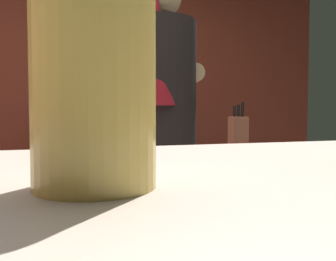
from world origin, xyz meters
TOP-DOWN VIEW (x-y plane):
  - wall_back at (0.00, 2.20)m, footprint 5.20×0.10m
  - prep_counter at (0.35, 0.63)m, footprint 2.10×0.60m
  - back_shelf at (0.21, 1.92)m, footprint 0.81×0.36m
  - bartender at (0.23, 0.18)m, footprint 0.49×0.55m
  - knife_block at (0.89, 0.68)m, footprint 0.10×0.08m
  - mixing_bowl at (0.01, 0.62)m, footprint 0.16×0.16m
  - chefs_knife at (0.51, 0.58)m, footprint 0.24×0.09m
  - pint_glass_near at (-0.16, -1.04)m, footprint 0.08×0.08m
  - bottle_hot_sauce at (-0.12, 1.90)m, footprint 0.07×0.07m
  - bottle_olive_oil at (0.09, 1.91)m, footprint 0.07×0.07m
  - bottle_vinegar at (0.42, 1.96)m, footprint 0.06×0.06m

SIDE VIEW (x-z plane):
  - prep_counter at x=0.35m, z-range 0.00..0.91m
  - back_shelf at x=0.21m, z-range 0.00..1.11m
  - chefs_knife at x=0.51m, z-range 0.91..0.92m
  - mixing_bowl at x=0.01m, z-range 0.91..0.96m
  - bartender at x=0.23m, z-range 0.14..1.87m
  - knife_block at x=0.89m, z-range 0.87..1.16m
  - pint_glass_near at x=-0.16m, z-range 1.09..1.24m
  - bottle_olive_oil at x=0.09m, z-range 1.09..1.29m
  - bottle_hot_sauce at x=-0.12m, z-range 1.08..1.35m
  - bottle_vinegar at x=0.42m, z-range 1.08..1.35m
  - wall_back at x=0.00m, z-range 0.00..2.70m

